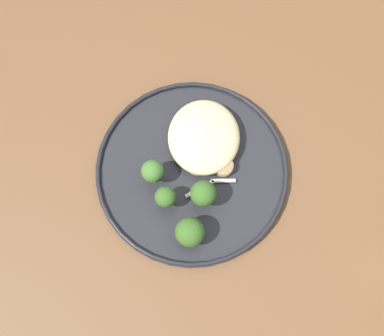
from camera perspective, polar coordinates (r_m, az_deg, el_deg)
name	(u,v)px	position (r m, az deg, el deg)	size (l,w,h in m)	color
ground	(208,258)	(1.47, 1.83, -10.32)	(6.00, 6.00, 0.00)	#47423D
wooden_dining_table	(220,208)	(0.82, 3.24, -4.57)	(1.40, 1.00, 0.74)	brown
dinner_plate	(192,170)	(0.75, 0.00, -0.27)	(0.29, 0.29, 0.02)	#232328
noodle_bed	(204,137)	(0.74, 1.38, 3.60)	(0.12, 0.11, 0.04)	beige
seared_scallop_center_golden	(204,139)	(0.75, 1.41, 3.39)	(0.02, 0.02, 0.02)	#DBB77A
seared_scallop_large_seared	(218,126)	(0.76, 2.98, 4.82)	(0.03, 0.03, 0.02)	#E5C689
seared_scallop_right_edge	(223,167)	(0.73, 3.58, 0.17)	(0.03, 0.03, 0.02)	#DBB77A
seared_scallop_rear_pale	(198,163)	(0.73, 0.64, 0.63)	(0.04, 0.04, 0.02)	beige
broccoli_floret_rear_charred	(165,197)	(0.70, -3.09, -3.39)	(0.03, 0.03, 0.05)	#7A994C
broccoli_floret_small_sprig	(190,232)	(0.69, -0.24, -7.41)	(0.04, 0.04, 0.05)	#7A994C
broccoli_floret_beside_noodles	(203,194)	(0.69, 1.31, -2.98)	(0.04, 0.04, 0.06)	#89A356
broccoli_floret_left_leaning	(153,172)	(0.71, -4.56, -0.42)	(0.03, 0.03, 0.05)	#89A356
onion_sliver_curled_piece	(200,189)	(0.73, 0.89, -2.41)	(0.05, 0.01, 0.00)	silver
onion_sliver_short_strip	(220,181)	(0.74, 3.27, -1.47)	(0.04, 0.01, 0.00)	silver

